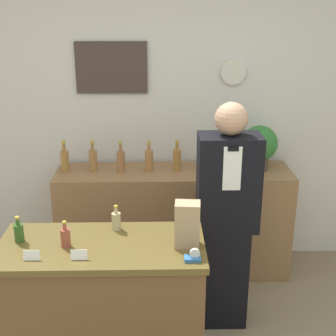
% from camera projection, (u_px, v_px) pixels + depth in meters
% --- Properties ---
extents(back_wall, '(5.20, 0.09, 2.70)m').
position_uv_depth(back_wall, '(165.00, 112.00, 4.00)').
color(back_wall, silver).
rests_on(back_wall, ground_plane).
extents(back_shelf, '(1.95, 0.48, 0.92)m').
position_uv_depth(back_shelf, '(174.00, 221.00, 4.03)').
color(back_shelf, '#8E6642').
rests_on(back_shelf, ground_plane).
extents(display_counter, '(1.21, 0.56, 0.92)m').
position_uv_depth(display_counter, '(105.00, 310.00, 2.88)').
color(display_counter, brown).
rests_on(display_counter, ground_plane).
extents(shopkeeper, '(0.42, 0.26, 1.65)m').
position_uv_depth(shopkeeper, '(227.00, 220.00, 3.24)').
color(shopkeeper, black).
rests_on(shopkeeper, ground_plane).
extents(potted_plant, '(0.30, 0.30, 0.37)m').
position_uv_depth(potted_plant, '(259.00, 145.00, 3.84)').
color(potted_plant, '#4C3D2D').
rests_on(potted_plant, back_shelf).
extents(paper_bag, '(0.15, 0.12, 0.27)m').
position_uv_depth(paper_bag, '(187.00, 225.00, 2.66)').
color(paper_bag, tan).
rests_on(paper_bag, display_counter).
extents(tape_dispenser, '(0.09, 0.06, 0.07)m').
position_uv_depth(tape_dispenser, '(193.00, 257.00, 2.55)').
color(tape_dispenser, '#2D66A8').
rests_on(tape_dispenser, display_counter).
extents(price_card_left, '(0.09, 0.02, 0.06)m').
position_uv_depth(price_card_left, '(32.00, 255.00, 2.55)').
color(price_card_left, white).
rests_on(price_card_left, display_counter).
extents(price_card_right, '(0.09, 0.02, 0.06)m').
position_uv_depth(price_card_right, '(79.00, 255.00, 2.55)').
color(price_card_right, white).
rests_on(price_card_right, display_counter).
extents(counter_bottle_0, '(0.06, 0.06, 0.16)m').
position_uv_depth(counter_bottle_0, '(19.00, 232.00, 2.74)').
color(counter_bottle_0, '#2F5520').
rests_on(counter_bottle_0, display_counter).
extents(counter_bottle_1, '(0.06, 0.06, 0.16)m').
position_uv_depth(counter_bottle_1, '(66.00, 237.00, 2.68)').
color(counter_bottle_1, '#964636').
rests_on(counter_bottle_1, display_counter).
extents(counter_bottle_2, '(0.06, 0.06, 0.16)m').
position_uv_depth(counter_bottle_2, '(116.00, 220.00, 2.88)').
color(counter_bottle_2, tan).
rests_on(counter_bottle_2, display_counter).
extents(shelf_bottle_0, '(0.07, 0.07, 0.26)m').
position_uv_depth(shelf_bottle_0, '(65.00, 160.00, 3.83)').
color(shelf_bottle_0, olive).
rests_on(shelf_bottle_0, back_shelf).
extents(shelf_bottle_1, '(0.07, 0.07, 0.26)m').
position_uv_depth(shelf_bottle_1, '(93.00, 160.00, 3.84)').
color(shelf_bottle_1, '#9F6F3F').
rests_on(shelf_bottle_1, back_shelf).
extents(shelf_bottle_2, '(0.07, 0.07, 0.26)m').
position_uv_depth(shelf_bottle_2, '(121.00, 161.00, 3.81)').
color(shelf_bottle_2, '#98653D').
rests_on(shelf_bottle_2, back_shelf).
extents(shelf_bottle_3, '(0.07, 0.07, 0.26)m').
position_uv_depth(shelf_bottle_3, '(149.00, 160.00, 3.83)').
color(shelf_bottle_3, '#A56F3D').
rests_on(shelf_bottle_3, back_shelf).
extents(shelf_bottle_4, '(0.07, 0.07, 0.26)m').
position_uv_depth(shelf_bottle_4, '(177.00, 159.00, 3.85)').
color(shelf_bottle_4, '#A16E36').
rests_on(shelf_bottle_4, back_shelf).
extents(shelf_bottle_5, '(0.07, 0.07, 0.26)m').
position_uv_depth(shelf_bottle_5, '(205.00, 159.00, 3.85)').
color(shelf_bottle_5, '#A16832').
rests_on(shelf_bottle_5, back_shelf).
extents(shelf_bottle_6, '(0.07, 0.07, 0.26)m').
position_uv_depth(shelf_bottle_6, '(233.00, 159.00, 3.85)').
color(shelf_bottle_6, '#A46732').
rests_on(shelf_bottle_6, back_shelf).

